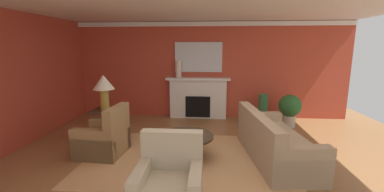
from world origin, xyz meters
TOP-DOWN VIEW (x-y plane):
  - ground_plane at (0.00, 0.00)m, footprint 9.54×9.54m
  - wall_fireplace at (0.00, 3.16)m, footprint 7.94×0.12m
  - wall_window at (-3.73, 0.30)m, footprint 0.12×6.79m
  - ceiling_panel at (0.00, 0.30)m, footprint 7.94×6.79m
  - crown_moulding at (0.00, 3.08)m, footprint 7.94×0.08m
  - area_rug at (-0.28, 0.21)m, footprint 3.62×2.46m
  - fireplace at (-0.22, 2.95)m, footprint 1.80×0.35m
  - mantel_mirror at (-0.22, 3.07)m, footprint 1.33×0.04m
  - sofa at (1.30, 0.31)m, footprint 1.16×2.20m
  - armchair_near_window at (-1.84, 0.25)m, footprint 0.85×0.85m
  - armchair_facing_fireplace at (-0.34, -1.30)m, footprint 0.81×0.81m
  - coffee_table at (-0.28, 0.21)m, footprint 1.00×1.00m
  - side_table at (-2.07, 0.91)m, footprint 0.56×0.56m
  - table_lamp at (-2.07, 0.91)m, footprint 0.44×0.44m
  - vase_mantel_left at (-0.77, 2.90)m, footprint 0.16×0.16m
  - vase_tall_corner at (1.56, 2.65)m, footprint 0.25×0.25m
  - book_red_cover at (-0.31, 0.09)m, footprint 0.28×0.19m
  - potted_plant at (2.16, 2.29)m, footprint 0.56×0.56m

SIDE VIEW (x-z plane):
  - ground_plane at x=0.00m, z-range 0.00..0.00m
  - area_rug at x=-0.28m, z-range 0.00..0.01m
  - sofa at x=1.30m, z-range -0.13..0.72m
  - armchair_near_window at x=-1.84m, z-range -0.17..0.78m
  - armchair_facing_fireplace at x=-0.34m, z-range -0.17..0.78m
  - coffee_table at x=-0.28m, z-range 0.11..0.56m
  - vase_tall_corner at x=1.56m, z-range 0.00..0.77m
  - side_table at x=-2.07m, z-range 0.05..0.75m
  - book_red_cover at x=-0.31m, z-range 0.45..0.49m
  - potted_plant at x=2.16m, z-range 0.08..0.91m
  - fireplace at x=-0.22m, z-range -0.03..1.14m
  - table_lamp at x=-2.07m, z-range 0.85..1.60m
  - wall_fireplace at x=0.00m, z-range 0.00..2.72m
  - wall_window at x=-3.73m, z-range 0.00..2.72m
  - vase_mantel_left at x=-0.77m, z-range 1.17..1.64m
  - mantel_mirror at x=-0.22m, z-range 1.32..2.15m
  - crown_moulding at x=0.00m, z-range 2.58..2.70m
  - ceiling_panel at x=0.00m, z-range 2.72..2.78m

